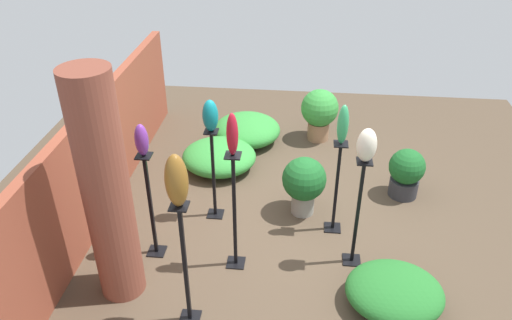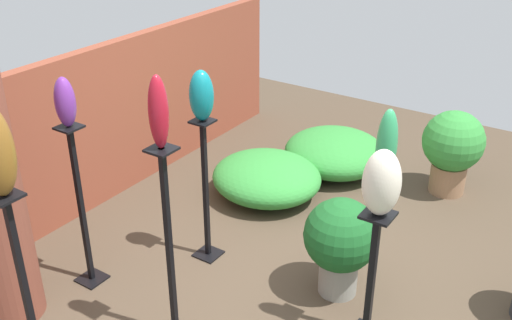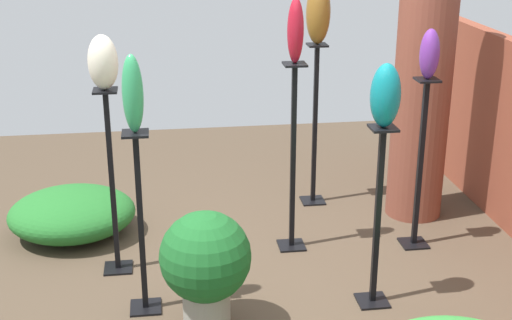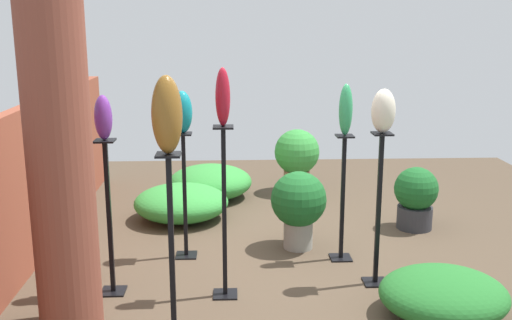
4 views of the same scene
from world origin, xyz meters
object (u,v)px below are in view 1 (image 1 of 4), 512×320
at_px(pedestal_bronze, 186,271).
at_px(art_vase_jade, 343,125).
at_px(pedestal_teal, 214,178).
at_px(potted_plant_back_center, 406,172).
at_px(pedestal_jade, 336,192).
at_px(potted_plant_walkway_edge, 320,111).
at_px(pedestal_ivory, 357,218).
at_px(art_vase_ruby, 232,134).
at_px(brick_pillar, 106,192).
at_px(art_vase_ivory, 367,145).
at_px(pedestal_ruby, 235,217).
at_px(potted_plant_mid_right, 304,182).
at_px(art_vase_teal, 210,116).
at_px(art_vase_bronze, 177,181).
at_px(pedestal_violet, 151,210).
at_px(art_vase_violet, 142,140).

relative_size(pedestal_bronze, art_vase_jade, 2.97).
relative_size(pedestal_teal, potted_plant_back_center, 1.77).
bearing_deg(pedestal_bronze, potted_plant_back_center, -45.28).
height_order(pedestal_jade, potted_plant_walkway_edge, pedestal_jade).
relative_size(pedestal_ivory, art_vase_ruby, 2.93).
relative_size(brick_pillar, pedestal_teal, 2.03).
bearing_deg(pedestal_jade, art_vase_ivory, -160.35).
xyz_separation_m(brick_pillar, pedestal_ruby, (0.48, -1.13, -0.57)).
xyz_separation_m(potted_plant_mid_right, potted_plant_walkway_edge, (1.98, -0.20, 0.03)).
relative_size(art_vase_ruby, potted_plant_back_center, 0.66).
height_order(art_vase_teal, art_vase_ivory, art_vase_ivory).
bearing_deg(pedestal_ivory, pedestal_ruby, 97.79).
relative_size(pedestal_ruby, potted_plant_back_center, 2.08).
xyz_separation_m(pedestal_ivory, art_vase_bronze, (-1.00, 1.64, 1.03)).
relative_size(pedestal_jade, potted_plant_walkway_edge, 1.43).
relative_size(pedestal_jade, pedestal_violet, 0.92).
relative_size(brick_pillar, art_vase_violet, 6.92).
xyz_separation_m(pedestal_violet, pedestal_ivory, (0.08, -2.24, 0.01)).
bearing_deg(pedestal_jade, potted_plant_walkway_edge, 4.45).
bearing_deg(art_vase_ruby, pedestal_ivory, -82.21).
distance_m(pedestal_violet, art_vase_ivory, 2.42).
xyz_separation_m(pedestal_violet, art_vase_jade, (0.64, -2.04, 0.84)).
relative_size(brick_pillar, pedestal_ivory, 1.85).
bearing_deg(pedestal_violet, art_vase_teal, -36.01).
relative_size(pedestal_ruby, pedestal_bronze, 1.02).
relative_size(pedestal_violet, pedestal_teal, 1.08).
distance_m(art_vase_teal, art_vase_ivory, 1.82).
distance_m(art_vase_jade, art_vase_bronze, 2.14).
xyz_separation_m(pedestal_violet, art_vase_teal, (0.77, -0.56, 0.81)).
bearing_deg(potted_plant_back_center, potted_plant_mid_right, 111.22).
bearing_deg(pedestal_ivory, art_vase_teal, 67.88).
xyz_separation_m(pedestal_ruby, art_vase_bronze, (-0.82, 0.34, 0.99)).
bearing_deg(pedestal_violet, pedestal_ivory, -87.89).
bearing_deg(pedestal_teal, pedestal_bronze, -178.69).
bearing_deg(art_vase_bronze, pedestal_jade, -42.76).
bearing_deg(potted_plant_back_center, art_vase_bronze, 134.72).
xyz_separation_m(brick_pillar, art_vase_ivory, (0.66, -2.43, 0.28)).
xyz_separation_m(pedestal_bronze, art_vase_bronze, (0.00, 0.00, 1.00)).
distance_m(art_vase_ivory, potted_plant_mid_right, 1.47).
height_order(art_vase_violet, art_vase_teal, art_vase_violet).
bearing_deg(potted_plant_back_center, pedestal_ivory, 151.12).
distance_m(pedestal_ruby, pedestal_teal, 0.95).
distance_m(art_vase_violet, potted_plant_walkway_edge, 3.60).
distance_m(pedestal_ruby, art_vase_bronze, 1.33).
bearing_deg(pedestal_bronze, art_vase_ruby, -22.65).
relative_size(brick_pillar, art_vase_ruby, 5.42).
bearing_deg(potted_plant_mid_right, potted_plant_back_center, -68.78).
distance_m(art_vase_teal, potted_plant_walkway_edge, 2.68).
height_order(brick_pillar, art_vase_violet, brick_pillar).
bearing_deg(potted_plant_walkway_edge, pedestal_bronze, 161.76).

